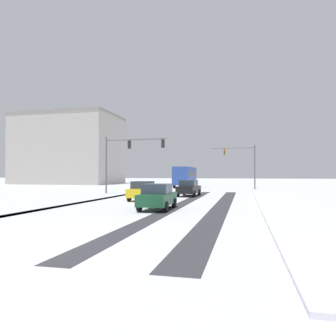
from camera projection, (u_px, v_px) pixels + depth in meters
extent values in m
plane|color=silver|center=(9.00, 248.00, 9.59)|extent=(300.00, 300.00, 0.00)
cube|color=#38383D|center=(181.00, 204.00, 23.42)|extent=(0.99, 32.57, 0.01)
cube|color=#38383D|center=(84.00, 202.00, 25.27)|extent=(0.85, 32.57, 0.01)
cube|color=#38383D|center=(85.00, 202.00, 25.25)|extent=(0.74, 32.57, 0.01)
cube|color=#38383D|center=(223.00, 205.00, 22.72)|extent=(1.16, 32.57, 0.01)
cube|color=white|center=(292.00, 208.00, 20.24)|extent=(4.00, 32.57, 0.12)
cylinder|color=#56565B|center=(106.00, 165.00, 36.54)|extent=(0.18, 0.18, 6.50)
cylinder|color=#56565B|center=(135.00, 140.00, 35.52)|extent=(7.26, 0.60, 0.12)
cube|color=black|center=(129.00, 145.00, 35.72)|extent=(0.34, 0.26, 0.90)
sphere|color=red|center=(130.00, 142.00, 35.88)|extent=(0.20, 0.20, 0.20)
sphere|color=black|center=(130.00, 145.00, 35.87)|extent=(0.20, 0.20, 0.20)
sphere|color=black|center=(130.00, 147.00, 35.87)|extent=(0.20, 0.20, 0.20)
cube|color=black|center=(163.00, 144.00, 34.54)|extent=(0.34, 0.26, 0.90)
sphere|color=red|center=(163.00, 141.00, 34.69)|extent=(0.20, 0.20, 0.20)
sphere|color=black|center=(163.00, 144.00, 34.69)|extent=(0.20, 0.20, 0.20)
sphere|color=black|center=(163.00, 147.00, 34.68)|extent=(0.20, 0.20, 0.20)
cylinder|color=#56565B|center=(255.00, 167.00, 46.19)|extent=(0.18, 0.18, 6.50)
cylinder|color=#56565B|center=(233.00, 148.00, 47.16)|extent=(6.23, 0.53, 0.12)
cube|color=#B79319|center=(225.00, 152.00, 47.52)|extent=(0.33, 0.26, 0.90)
sphere|color=red|center=(224.00, 150.00, 47.37)|extent=(0.20, 0.20, 0.20)
sphere|color=black|center=(224.00, 152.00, 47.37)|extent=(0.20, 0.20, 0.20)
sphere|color=black|center=(224.00, 154.00, 47.36)|extent=(0.20, 0.20, 0.20)
cube|color=black|center=(189.00, 189.00, 31.90)|extent=(1.93, 4.19, 0.70)
cube|color=#2D3847|center=(189.00, 183.00, 31.77)|extent=(1.67, 1.99, 0.60)
cylinder|color=black|center=(184.00, 192.00, 33.34)|extent=(0.26, 0.65, 0.64)
cylinder|color=black|center=(199.00, 192.00, 32.88)|extent=(0.26, 0.65, 0.64)
cylinder|color=black|center=(178.00, 194.00, 30.91)|extent=(0.26, 0.65, 0.64)
cylinder|color=black|center=(194.00, 194.00, 30.44)|extent=(0.26, 0.65, 0.64)
cube|color=yellow|center=(143.00, 192.00, 26.92)|extent=(1.78, 4.13, 0.70)
cube|color=#2D3847|center=(143.00, 185.00, 26.79)|extent=(1.60, 1.93, 0.60)
cylinder|color=black|center=(139.00, 195.00, 28.33)|extent=(0.23, 0.64, 0.64)
cylinder|color=black|center=(156.00, 196.00, 27.98)|extent=(0.23, 0.64, 0.64)
cylinder|color=black|center=(129.00, 197.00, 25.85)|extent=(0.23, 0.64, 0.64)
cylinder|color=black|center=(148.00, 198.00, 25.50)|extent=(0.23, 0.64, 0.64)
cube|color=#194C2D|center=(158.00, 199.00, 19.93)|extent=(1.79, 4.14, 0.70)
cube|color=#2D3847|center=(157.00, 189.00, 19.80)|extent=(1.60, 1.93, 0.60)
cylinder|color=black|center=(151.00, 202.00, 21.34)|extent=(0.23, 0.64, 0.64)
cylinder|color=black|center=(174.00, 203.00, 20.99)|extent=(0.23, 0.64, 0.64)
cylinder|color=black|center=(139.00, 206.00, 18.85)|extent=(0.23, 0.64, 0.64)
cylinder|color=black|center=(166.00, 207.00, 18.51)|extent=(0.23, 0.64, 0.64)
cube|color=#284793|center=(185.00, 176.00, 53.75)|extent=(2.78, 11.06, 2.90)
cube|color=#283342|center=(185.00, 174.00, 53.76)|extent=(2.80, 10.18, 0.90)
cylinder|color=black|center=(189.00, 185.00, 49.71)|extent=(0.32, 0.97, 0.96)
cylinder|color=black|center=(174.00, 185.00, 50.21)|extent=(0.32, 0.97, 0.96)
cylinder|color=black|center=(195.00, 184.00, 56.70)|extent=(0.32, 0.97, 0.96)
cylinder|color=black|center=(182.00, 184.00, 57.20)|extent=(0.32, 0.97, 0.96)
cube|color=#B2ADA3|center=(69.00, 151.00, 71.92)|extent=(21.55, 14.57, 15.06)
cube|color=gray|center=(69.00, 117.00, 72.07)|extent=(21.85, 14.87, 0.50)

